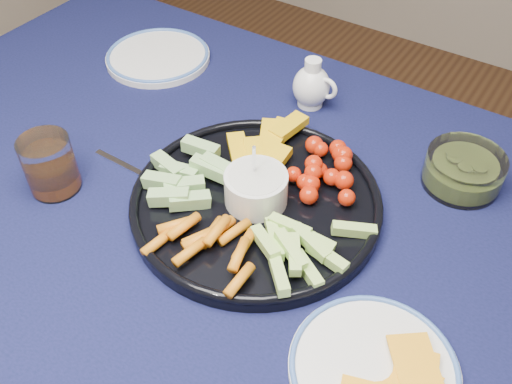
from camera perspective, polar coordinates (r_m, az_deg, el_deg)
The scene contains 8 objects.
dining_table at distance 0.86m, azimuth 1.42°, elevation -11.77°, with size 1.67×1.07×0.75m.
crudite_platter at distance 0.85m, azimuth -0.19°, elevation -0.59°, with size 0.38×0.38×0.12m.
creamer_pitcher at distance 1.05m, azimuth 5.61°, elevation 10.51°, with size 0.09×0.07×0.09m.
pickle_bowl at distance 0.95m, azimuth 20.00°, elevation 1.94°, with size 0.12×0.12×0.06m.
cheese_plate at distance 0.71m, azimuth 11.73°, elevation -16.78°, with size 0.20×0.20×0.02m.
juice_tumbler at distance 0.93m, azimuth -19.84°, elevation 2.31°, with size 0.08×0.08×0.09m.
fork_left at distance 0.94m, azimuth -11.44°, elevation 1.79°, with size 0.17×0.02×0.00m.
side_plate_extra at distance 1.21m, azimuth -9.78°, elevation 13.24°, with size 0.21×0.21×0.02m.
Camera 1 is at (0.24, -0.41, 1.37)m, focal length 40.00 mm.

